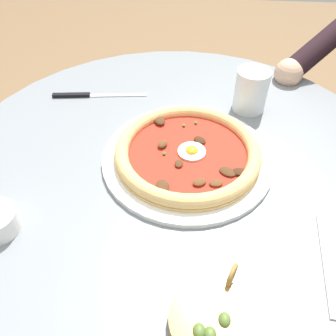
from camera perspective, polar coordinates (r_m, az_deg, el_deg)
ground_plane at (r=1.31m, az=0.72°, el=-23.05°), size 6.00×6.00×0.02m
dining_table at (r=0.80m, az=1.09°, el=-6.87°), size 0.89×0.89×0.73m
pizza_on_plate at (r=0.67m, az=3.15°, el=2.32°), size 0.32×0.32×0.04m
water_glass at (r=0.81m, az=13.11°, el=11.72°), size 0.07×0.07×0.09m
steak_knife at (r=0.87m, az=-13.08°, el=11.31°), size 0.04×0.22×0.01m
olive_pan at (r=0.50m, az=7.13°, el=-23.13°), size 0.13×0.11×0.04m
fork_utensil at (r=0.59m, az=24.01°, el=-13.62°), size 0.17×0.03×0.00m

